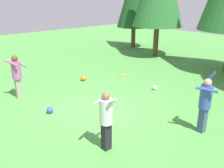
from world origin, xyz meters
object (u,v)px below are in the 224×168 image
(person_catcher, at_px, (17,73))
(person_bystander, at_px, (106,116))
(ball_blue, at_px, (50,110))
(ball_orange, at_px, (83,78))
(person_thrower, at_px, (205,101))
(frisbee, at_px, (122,75))
(ball_white, at_px, (155,88))

(person_catcher, distance_m, person_bystander, 4.90)
(person_bystander, bearing_deg, ball_blue, 58.25)
(ball_orange, relative_size, ball_blue, 1.13)
(person_thrower, bearing_deg, person_catcher, 0.06)
(ball_orange, height_order, ball_blue, ball_orange)
(person_catcher, bearing_deg, person_thrower, -0.03)
(person_catcher, relative_size, person_bystander, 1.05)
(ball_blue, bearing_deg, person_catcher, -172.67)
(person_bystander, relative_size, ball_blue, 7.17)
(person_catcher, bearing_deg, ball_blue, -19.49)
(frisbee, xyz_separation_m, ball_orange, (-3.86, 1.14, -1.35))
(person_thrower, xyz_separation_m, frisbee, (-2.25, -1.13, 0.48))
(ball_orange, distance_m, ball_blue, 3.48)
(frisbee, bearing_deg, ball_white, 107.19)
(person_catcher, xyz_separation_m, frisbee, (3.83, 1.94, 0.46))
(person_thrower, relative_size, person_catcher, 1.07)
(person_thrower, relative_size, ball_white, 9.03)
(person_thrower, xyz_separation_m, ball_white, (-3.10, 1.63, -0.89))
(ball_white, bearing_deg, person_bystander, -66.12)
(frisbee, height_order, ball_orange, frisbee)
(person_catcher, distance_m, ball_white, 5.64)
(person_catcher, relative_size, ball_blue, 7.55)
(person_bystander, bearing_deg, person_thrower, -58.10)
(person_catcher, xyz_separation_m, ball_white, (2.98, 4.70, -0.92))
(frisbee, xyz_separation_m, ball_blue, (-1.82, -1.68, -1.36))
(frisbee, bearing_deg, ball_orange, 163.51)
(ball_orange, xyz_separation_m, ball_blue, (2.04, -2.82, -0.01))
(person_thrower, xyz_separation_m, ball_blue, (-4.07, -2.81, -0.88))
(person_thrower, height_order, ball_blue, person_thrower)
(ball_orange, distance_m, ball_white, 3.42)
(person_catcher, bearing_deg, ball_white, 30.85)
(person_thrower, height_order, ball_white, person_thrower)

